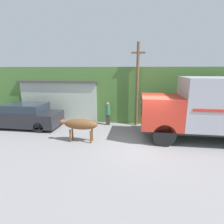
{
  "coord_description": "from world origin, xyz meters",
  "views": [
    {
      "loc": [
        -0.4,
        -8.55,
        3.84
      ],
      "look_at": [
        -1.69,
        0.54,
        1.56
      ],
      "focal_mm": 28.0,
      "sensor_mm": 36.0,
      "label": 1
    }
  ],
  "objects_px": {
    "cargo_truck": "(214,107)",
    "brown_cow": "(80,125)",
    "parked_suv": "(25,116)",
    "utility_pole": "(137,84)",
    "pedestrian_on_hill": "(108,113)"
  },
  "relations": [
    {
      "from": "brown_cow",
      "to": "utility_pole",
      "type": "xyz_separation_m",
      "value": [
        2.94,
        3.32,
        1.92
      ]
    },
    {
      "from": "cargo_truck",
      "to": "parked_suv",
      "type": "bearing_deg",
      "value": 173.6
    },
    {
      "from": "brown_cow",
      "to": "pedestrian_on_hill",
      "type": "bearing_deg",
      "value": 63.11
    },
    {
      "from": "brown_cow",
      "to": "cargo_truck",
      "type": "bearing_deg",
      "value": 0.05
    },
    {
      "from": "brown_cow",
      "to": "parked_suv",
      "type": "relative_size",
      "value": 0.45
    },
    {
      "from": "parked_suv",
      "to": "pedestrian_on_hill",
      "type": "distance_m",
      "value": 5.56
    },
    {
      "from": "cargo_truck",
      "to": "brown_cow",
      "type": "distance_m",
      "value": 7.13
    },
    {
      "from": "brown_cow",
      "to": "pedestrian_on_hill",
      "type": "xyz_separation_m",
      "value": [
        0.99,
        3.06,
        -0.07
      ]
    },
    {
      "from": "brown_cow",
      "to": "parked_suv",
      "type": "height_order",
      "value": "parked_suv"
    },
    {
      "from": "brown_cow",
      "to": "parked_suv",
      "type": "xyz_separation_m",
      "value": [
        -4.41,
        1.76,
        -0.17
      ]
    },
    {
      "from": "parked_suv",
      "to": "utility_pole",
      "type": "bearing_deg",
      "value": 16.16
    },
    {
      "from": "cargo_truck",
      "to": "pedestrian_on_hill",
      "type": "bearing_deg",
      "value": 158.83
    },
    {
      "from": "brown_cow",
      "to": "parked_suv",
      "type": "bearing_deg",
      "value": 149.26
    },
    {
      "from": "cargo_truck",
      "to": "pedestrian_on_hill",
      "type": "distance_m",
      "value": 6.38
    },
    {
      "from": "parked_suv",
      "to": "pedestrian_on_hill",
      "type": "bearing_deg",
      "value": 17.75
    }
  ]
}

